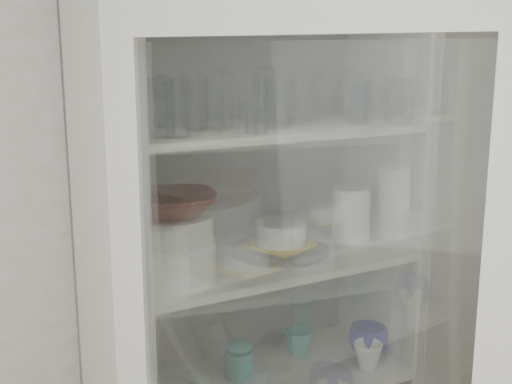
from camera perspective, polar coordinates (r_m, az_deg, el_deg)
wall_back at (r=2.07m, az=-7.94°, el=-3.86°), size 3.60×0.02×2.60m
pantry_cabinet at (r=2.14m, az=-0.85°, el=-13.54°), size 1.00×0.45×2.10m
tumbler_0 at (r=1.63m, az=-6.92°, el=7.32°), size 0.09×0.09×0.14m
tumbler_1 at (r=1.63m, az=-8.47°, el=7.42°), size 0.08×0.08×0.15m
tumbler_2 at (r=1.78m, az=1.93°, el=7.97°), size 0.10×0.10×0.15m
tumbler_3 at (r=1.70m, az=0.05°, el=7.38°), size 0.07×0.07×0.13m
tumbler_4 at (r=1.94m, az=9.06°, el=7.84°), size 0.08×0.08×0.13m
tumbler_5 at (r=1.99m, az=12.26°, el=7.82°), size 0.08×0.08×0.13m
tumbler_6 at (r=1.98m, az=12.85°, el=7.91°), size 0.08×0.08×0.14m
tumbler_7 at (r=1.68m, az=-11.86°, el=7.59°), size 0.09×0.09×0.16m
tumbler_8 at (r=1.79m, az=-5.41°, el=7.85°), size 0.09×0.09×0.14m
tumbler_9 at (r=1.83m, az=-3.95°, el=8.05°), size 0.08×0.08×0.15m
tumbler_10 at (r=1.90m, az=2.30°, el=8.14°), size 0.09×0.09×0.14m
tumbler_11 at (r=1.99m, az=4.28°, el=8.07°), size 0.08×0.08×0.13m
goblet_0 at (r=1.84m, az=-12.13°, el=8.07°), size 0.07×0.07×0.17m
goblet_1 at (r=1.88m, az=-8.24°, el=8.22°), size 0.07×0.07×0.16m
goblet_2 at (r=1.98m, az=0.76°, el=8.91°), size 0.08×0.08×0.19m
goblet_3 at (r=2.17m, az=8.25°, el=8.85°), size 0.08×0.08×0.17m
plate_stack_front at (r=1.77m, az=-7.50°, el=-6.06°), size 0.24×0.24×0.11m
plate_stack_back at (r=1.89m, az=-10.89°, el=-5.15°), size 0.20×0.20×0.10m
cream_bowl at (r=1.74m, az=-7.58°, el=-3.20°), size 0.28×0.28×0.07m
terracotta_bowl at (r=1.72m, az=-7.64°, el=-1.07°), size 0.32×0.32×0.06m
glass_platter at (r=2.01m, az=2.19°, el=-5.14°), size 0.35×0.35×0.02m
yellow_trivet at (r=2.00m, az=2.19°, el=-4.75°), size 0.21×0.21×0.01m
white_ramekin at (r=1.99m, az=2.20°, el=-3.66°), size 0.17×0.17×0.07m
grey_bowl_stack at (r=2.13m, az=8.47°, el=-1.98°), size 0.12×0.12×0.18m
mug_blue at (r=2.27m, az=9.93°, el=-12.87°), size 0.16×0.16×0.10m
mug_teal at (r=2.25m, az=3.82°, el=-13.20°), size 0.12×0.12×0.09m
mug_white at (r=2.19m, az=9.92°, el=-14.12°), size 0.10×0.10×0.09m
teal_jar at (r=2.10m, az=-1.52°, el=-14.82°), size 0.09×0.09×0.10m
tumbler_12 at (r=1.99m, az=9.27°, el=8.05°), size 0.07×0.07×0.14m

